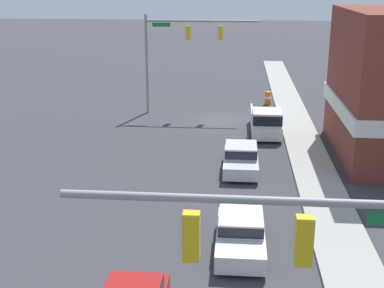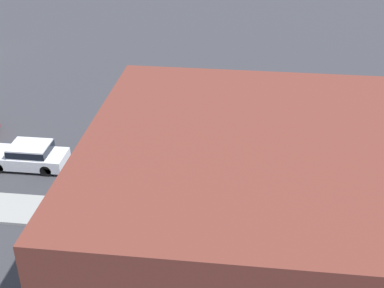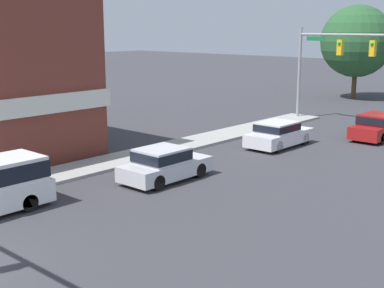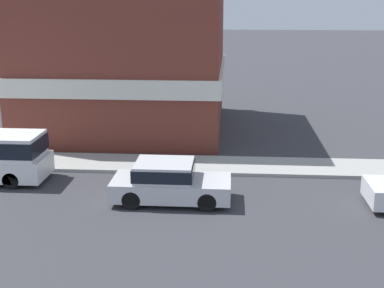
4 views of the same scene
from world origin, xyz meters
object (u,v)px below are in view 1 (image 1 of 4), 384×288
Objects in this scene: car_lead at (241,158)px; construction_barrel at (268,98)px; pickup_truck_parked at (266,121)px; car_second_ahead at (241,232)px.

car_lead reaches higher than construction_barrel.
car_second_ahead is at bearing 84.04° from pickup_truck_parked.
car_lead is 0.95× the size of car_second_ahead.
car_lead is at bearing 76.93° from pickup_truck_parked.
car_lead is at bearing -90.06° from car_second_ahead.
construction_barrel is (-0.60, -9.27, -0.39)m from pickup_truck_parked.
car_second_ahead is (0.01, 9.15, -0.02)m from car_lead.
construction_barrel is (-2.32, -16.66, -0.21)m from car_lead.
car_second_ahead is at bearing 84.85° from construction_barrel.
construction_barrel is (-2.33, -25.82, -0.19)m from car_second_ahead.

